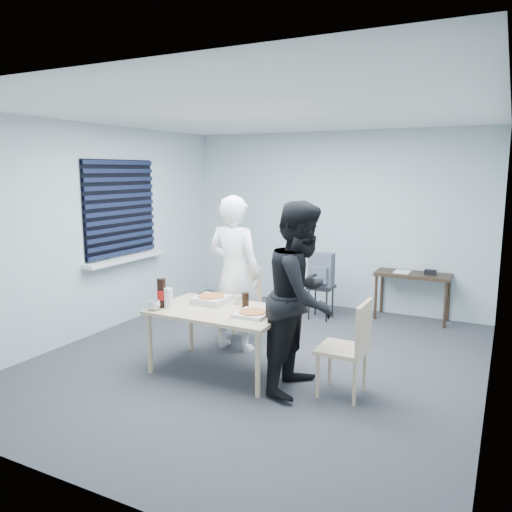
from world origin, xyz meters
The scene contains 19 objects.
room centered at (-2.20, 0.40, 1.44)m, with size 5.00×5.00×5.00m.
dining_table centered at (-0.22, -0.44, 0.59)m, with size 1.34×0.85×0.65m.
chair_far centered at (-0.50, 0.54, 0.51)m, with size 0.42×0.42×0.89m.
chair_right centered at (1.14, -0.40, 0.51)m, with size 0.42×0.42×0.89m.
person_white centered at (-0.41, 0.20, 0.89)m, with size 0.65×0.42×1.77m, color white.
person_black centered at (0.66, -0.44, 0.89)m, with size 0.86×0.47×1.77m, color black.
side_table centered at (1.20, 2.28, 0.58)m, with size 0.99×0.44×0.66m.
stool centered at (0.07, 1.77, 0.35)m, with size 0.34×0.34×0.47m.
backpack centered at (0.07, 1.76, 0.69)m, with size 0.33×0.24×0.46m.
pizza_box_a centered at (-0.43, -0.27, 0.69)m, with size 0.33×0.33×0.08m.
pizza_box_b centered at (0.18, -0.49, 0.68)m, with size 0.31×0.31×0.04m.
mug_a centered at (-0.79, -0.76, 0.70)m, with size 0.12×0.12×0.10m, color silver.
mug_b centered at (-0.16, -0.18, 0.70)m, with size 0.10×0.10×0.09m, color silver.
cola_glass centered at (-0.02, -0.27, 0.73)m, with size 0.07×0.07×0.16m, color black.
soda_bottle centered at (-0.79, -0.64, 0.80)m, with size 0.09×0.09×0.30m.
plastic_cups centered at (-0.71, -0.63, 0.76)m, with size 0.09×0.09×0.21m, color silver.
rubber_band centered at (0.05, -0.72, 0.66)m, with size 0.05×0.05×0.00m, color red.
papers centered at (1.05, 2.30, 0.66)m, with size 0.20×0.28×0.00m, color white.
black_box centered at (1.42, 2.28, 0.69)m, with size 0.15×0.11×0.06m, color black.
Camera 1 is at (2.31, -4.60, 2.04)m, focal length 35.00 mm.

